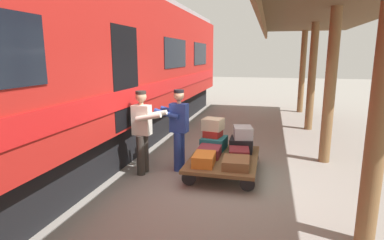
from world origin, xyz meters
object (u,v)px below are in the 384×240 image
Objects in this scene: suitcase_brown_leather at (236,163)px; suitcase_red_plastic at (213,133)px; suitcase_orange_carryall at (204,159)px; suitcase_cream_canvas at (213,124)px; train_car at (60,71)px; porter_in_overalls at (178,127)px; luggage_cart at (224,159)px; porter_by_door at (143,129)px; suitcase_maroon_trunk at (239,154)px; suitcase_black_hardshell at (241,144)px; suitcase_teal_softside at (214,143)px; suitcase_burgundy_valise at (209,151)px; suitcase_gray_aluminum at (243,132)px.

suitcase_red_plastic reaches higher than suitcase_brown_leather.
suitcase_orange_carryall is 1.36× the size of suitcase_cream_canvas.
train_car reaches higher than porter_in_overalls.
luggage_cart is 3.47× the size of suitcase_orange_carryall.
porter_by_door is (1.25, 1.00, 0.04)m from suitcase_cream_canvas.
suitcase_orange_carryall is at bearing 177.09° from train_car.
suitcase_red_plastic is at bearing 104.85° from suitcase_cream_canvas.
train_car is 40.99× the size of suitcase_maroon_trunk.
suitcase_cream_canvas is (0.65, -1.14, 0.46)m from suitcase_brown_leather.
suitcase_black_hardshell is (-0.30, -0.54, 0.19)m from luggage_cart.
suitcase_red_plastic is 0.23× the size of porter_by_door.
suitcase_black_hardshell is 0.67m from suitcase_red_plastic.
luggage_cart is 0.63m from suitcase_brown_leather.
suitcase_black_hardshell is at bearing 176.79° from suitcase_red_plastic.
suitcase_teal_softside is 0.97m from porter_in_overalls.
suitcase_burgundy_valise is 1.13× the size of suitcase_gray_aluminum.
luggage_cart is at bearing 119.75° from suitcase_cream_canvas.
suitcase_orange_carryall reaches higher than suitcase_maroon_trunk.
suitcase_orange_carryall is 0.33× the size of porter_by_door.
luggage_cart is 3.97× the size of suitcase_gray_aluminum.
porter_by_door is at bearing 35.95° from suitcase_teal_softside.
suitcase_burgundy_valise is (0.61, 0.00, -0.00)m from suitcase_maroon_trunk.
suitcase_cream_canvas is 0.68m from suitcase_gray_aluminum.
suitcase_teal_softside is 0.69m from suitcase_gray_aluminum.
porter_in_overalls reaches higher than suitcase_orange_carryall.
train_car reaches higher than suitcase_burgundy_valise.
porter_in_overalls is at bearing 22.81° from suitcase_black_hardshell.
luggage_cart is at bearing -165.95° from porter_by_door.
porter_by_door reaches higher than suitcase_red_plastic.
luggage_cart is 0.65m from suitcase_black_hardshell.
train_car is at bearing -2.91° from suitcase_orange_carryall.
porter_by_door reaches higher than suitcase_cream_canvas.
train_car is at bearing 17.19° from suitcase_red_plastic.
train_car reaches higher than suitcase_maroon_trunk.
suitcase_burgundy_valise is (0.61, -0.54, 0.01)m from suitcase_brown_leather.
suitcase_brown_leather is at bearing 180.00° from suitcase_orange_carryall.
suitcase_maroon_trunk is 1.36m from porter_in_overalls.
suitcase_red_plastic is 1.61m from porter_by_door.
suitcase_brown_leather is 0.61m from suitcase_orange_carryall.
suitcase_orange_carryall is 0.54m from suitcase_burgundy_valise.
suitcase_brown_leather is 1.17× the size of suitcase_gray_aluminum.
suitcase_black_hardshell reaches higher than suitcase_maroon_trunk.
suitcase_red_plastic is at bearing -0.91° from suitcase_gray_aluminum.
suitcase_brown_leather is at bearing 119.62° from suitcase_cream_canvas.
train_car reaches higher than suitcase_cream_canvas.
porter_by_door reaches higher than suitcase_gray_aluminum.
suitcase_gray_aluminum is at bearing -91.06° from suitcase_brown_leather.
suitcase_black_hardshell is (-3.72, -0.92, -1.58)m from train_car.
suitcase_black_hardshell is at bearing -166.15° from train_car.
luggage_cart is 3.40× the size of suitcase_brown_leather.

